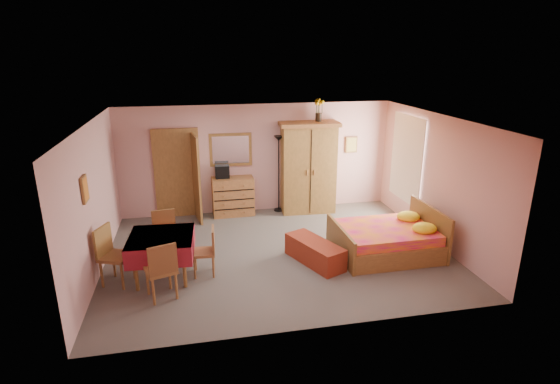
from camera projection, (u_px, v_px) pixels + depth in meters
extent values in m
plane|color=#635E57|center=(278.00, 253.00, 8.55)|extent=(6.50, 6.50, 0.00)
plane|color=brown|center=(278.00, 120.00, 7.74)|extent=(6.50, 6.50, 0.00)
cube|color=#D09997|center=(258.00, 159.00, 10.47)|extent=(6.50, 0.10, 2.60)
cube|color=#D09997|center=(315.00, 245.00, 5.81)|extent=(6.50, 0.10, 2.60)
cube|color=#D09997|center=(94.00, 201.00, 7.53)|extent=(0.10, 5.00, 2.60)
cube|color=#D09997|center=(436.00, 180.00, 8.76)|extent=(0.10, 5.00, 2.60)
cube|color=#9E6B35|center=(177.00, 174.00, 10.17)|extent=(1.06, 0.12, 2.15)
cube|color=white|center=(407.00, 159.00, 9.83)|extent=(0.08, 1.40, 1.95)
cube|color=orange|center=(85.00, 189.00, 6.85)|extent=(0.04, 0.32, 0.42)
cube|color=#D8BF59|center=(351.00, 145.00, 10.81)|extent=(0.30, 0.04, 0.40)
cube|color=#A06536|center=(233.00, 196.00, 10.41)|extent=(0.98, 0.51, 0.92)
cube|color=silver|center=(231.00, 150.00, 10.27)|extent=(1.00, 0.10, 0.79)
cube|color=black|center=(222.00, 172.00, 10.21)|extent=(0.32, 0.24, 0.30)
cube|color=black|center=(279.00, 174.00, 10.52)|extent=(0.26, 0.26, 1.86)
cube|color=olive|center=(308.00, 168.00, 10.47)|extent=(1.44, 0.80, 2.19)
cube|color=yellow|center=(319.00, 110.00, 10.15)|extent=(0.22, 0.22, 0.53)
cube|color=#DD156C|center=(386.00, 232.00, 8.39)|extent=(1.94, 1.53, 0.89)
cube|color=maroon|center=(315.00, 252.00, 8.10)|extent=(0.93, 1.35, 0.42)
cube|color=maroon|center=(163.00, 257.00, 7.50)|extent=(1.13, 1.13, 0.78)
cube|color=#9C6635|center=(160.00, 269.00, 6.88)|extent=(0.56, 0.56, 0.98)
cube|color=#9C6A35|center=(166.00, 237.00, 8.10)|extent=(0.48, 0.48, 0.94)
cube|color=brown|center=(116.00, 256.00, 7.29)|extent=(0.60, 0.60, 1.02)
cube|color=#9C6035|center=(204.00, 252.00, 7.61)|extent=(0.42, 0.42, 0.86)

